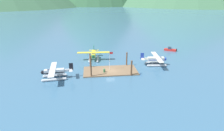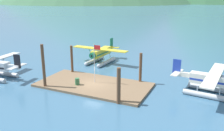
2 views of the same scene
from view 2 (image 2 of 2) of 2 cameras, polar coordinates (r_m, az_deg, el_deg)
The scene contains 11 objects.
ground_plane at distance 31.39m, azimuth -4.47°, elevation -4.92°, with size 1200.00×1200.00×0.00m, color #38607F.
dock_platform at distance 31.33m, azimuth -4.47°, elevation -4.66°, with size 14.71×7.35×0.30m, color brown.
piling_near_left at distance 30.83m, azimuth -16.23°, elevation -0.29°, with size 0.38×0.38×5.75m, color brown.
piling_near_right at distance 25.53m, azimuth 1.61°, elevation -4.99°, with size 0.44×0.44×4.12m, color brown.
piling_far_left at distance 36.09m, azimuth -9.68°, elevation 1.36°, with size 0.37×0.37×4.35m, color brown.
piling_far_right at distance 31.78m, azimuth 6.91°, elevation -0.70°, with size 0.39×0.39×4.22m, color brown.
flagpole at distance 30.77m, azimuth -4.08°, elevation 1.73°, with size 0.95×0.10×5.25m.
fuel_drum at distance 31.05m, azimuth -8.40°, elevation -3.83°, with size 0.62×0.62×0.88m.
mooring_buoy at distance 29.53m, azimuth 23.84°, elevation -7.10°, with size 0.60×0.60×0.60m, color orange.
seaplane_yellow_bow_left at distance 41.66m, azimuth -2.80°, elevation 2.72°, with size 10.46×7.98×3.84m.
seaplane_cream_stbd_fwd at distance 30.32m, azimuth 22.83°, elevation -3.80°, with size 7.96×10.49×3.84m.
Camera 2 is at (14.42, -25.48, 11.30)m, focal length 37.81 mm.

